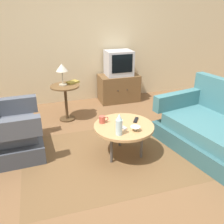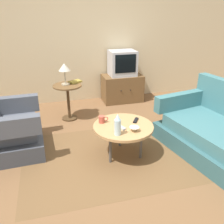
% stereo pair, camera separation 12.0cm
% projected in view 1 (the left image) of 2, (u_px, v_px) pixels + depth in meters
% --- Properties ---
extents(ground_plane, '(16.00, 16.00, 0.00)m').
position_uv_depth(ground_plane, '(119.00, 153.00, 3.43)').
color(ground_plane, brown).
extents(back_wall, '(9.00, 0.12, 2.70)m').
position_uv_depth(back_wall, '(83.00, 35.00, 4.92)').
color(back_wall, '#CCB78E').
rests_on(back_wall, ground).
extents(area_rug, '(2.69, 1.68, 0.00)m').
position_uv_depth(area_rug, '(123.00, 154.00, 3.41)').
color(area_rug, brown).
rests_on(area_rug, ground).
extents(armchair, '(0.97, 0.96, 0.95)m').
position_uv_depth(armchair, '(1.00, 133.00, 3.31)').
color(armchair, '#3E424B').
rests_on(armchair, ground).
extents(coffee_table, '(0.80, 0.80, 0.45)m').
position_uv_depth(coffee_table, '(124.00, 127.00, 3.25)').
color(coffee_table, tan).
rests_on(coffee_table, ground).
extents(side_table, '(0.50, 0.50, 0.64)m').
position_uv_depth(side_table, '(66.00, 95.00, 4.28)').
color(side_table, brown).
rests_on(side_table, ground).
extents(tv_stand, '(0.83, 0.51, 0.56)m').
position_uv_depth(tv_stand, '(119.00, 88.00, 5.23)').
color(tv_stand, brown).
rests_on(tv_stand, ground).
extents(television, '(0.53, 0.44, 0.50)m').
position_uv_depth(television, '(119.00, 63.00, 5.03)').
color(television, '#B7B7BC').
rests_on(television, tv_stand).
extents(table_lamp, '(0.20, 0.20, 0.37)m').
position_uv_depth(table_lamp, '(62.00, 69.00, 4.11)').
color(table_lamp, '#9E937A').
rests_on(table_lamp, side_table).
extents(vase, '(0.08, 0.08, 0.28)m').
position_uv_depth(vase, '(119.00, 125.00, 2.95)').
color(vase, silver).
rests_on(vase, coffee_table).
extents(mug, '(0.13, 0.08, 0.10)m').
position_uv_depth(mug, '(102.00, 119.00, 3.28)').
color(mug, '#B74C3D').
rests_on(mug, coffee_table).
extents(bowl, '(0.13, 0.13, 0.06)m').
position_uv_depth(bowl, '(135.00, 129.00, 3.08)').
color(bowl, silver).
rests_on(bowl, coffee_table).
extents(tv_remote_dark, '(0.12, 0.15, 0.02)m').
position_uv_depth(tv_remote_dark, '(136.00, 120.00, 3.36)').
color(tv_remote_dark, black).
rests_on(tv_remote_dark, coffee_table).
extents(tv_remote_silver, '(0.10, 0.16, 0.02)m').
position_uv_depth(tv_remote_silver, '(122.00, 127.00, 3.17)').
color(tv_remote_silver, '#B2B2B7').
rests_on(tv_remote_silver, coffee_table).
extents(book, '(0.25, 0.22, 0.03)m').
position_uv_depth(book, '(73.00, 82.00, 4.34)').
color(book, olive).
rests_on(book, side_table).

